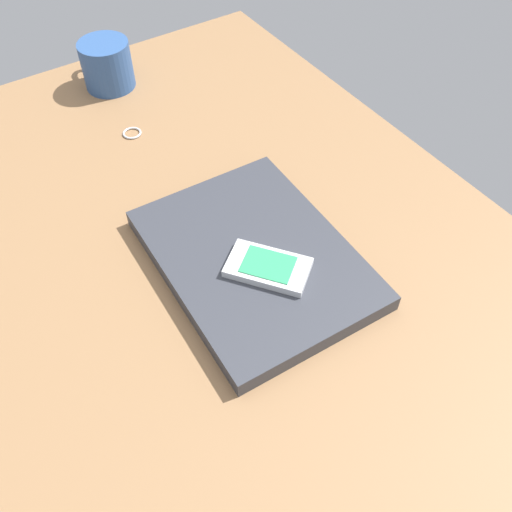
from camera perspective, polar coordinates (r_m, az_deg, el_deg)
The scene contains 5 objects.
desk_surface at distance 74.62cm, azimuth -2.98°, elevation -3.00°, with size 120.00×80.00×3.00cm, color olive.
laptop_closed at distance 73.74cm, azimuth 0.00°, elevation -0.39°, with size 30.76×22.80×2.44cm, color #33353D.
cell_phone_on_laptop at distance 70.66cm, azimuth 1.22°, elevation -1.14°, with size 11.62×10.84×1.21cm.
key_ring at distance 96.94cm, azimuth -12.35°, elevation 11.98°, with size 3.08×3.08×0.36cm, color silver.
coffee_mug at distance 107.61cm, azimuth -14.80°, elevation 18.13°, with size 11.82×8.73×8.18cm.
Camera 1 is at (-39.94, 21.55, 60.73)cm, focal length 39.79 mm.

